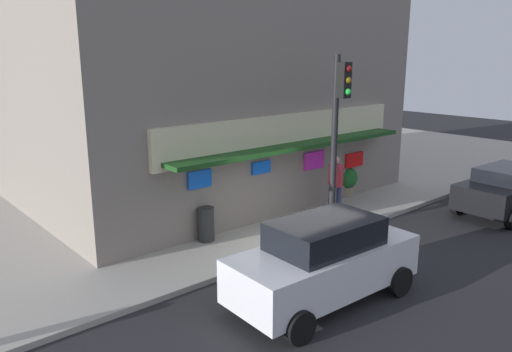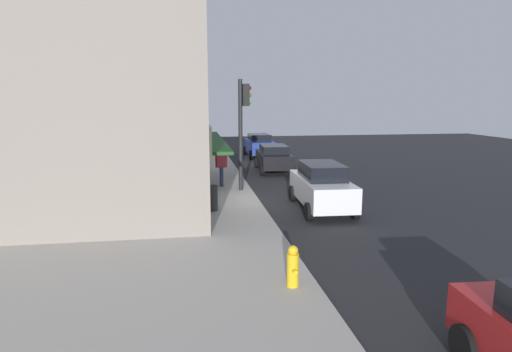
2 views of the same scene
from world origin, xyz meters
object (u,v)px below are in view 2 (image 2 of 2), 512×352
at_px(traffic_light, 243,120).
at_px(pedestrian, 221,165).
at_px(potted_plant_by_doorway, 199,168).
at_px(parked_car_black, 274,158).
at_px(fire_hydrant, 293,267).
at_px(trash_can, 212,198).
at_px(parked_car_white, 322,186).
at_px(parked_car_blue, 259,145).

bearing_deg(traffic_light, pedestrian, 39.83).
bearing_deg(potted_plant_by_doorway, parked_car_black, -58.68).
relative_size(pedestrian, potted_plant_by_doorway, 1.73).
bearing_deg(fire_hydrant, trash_can, 11.71).
bearing_deg(parked_car_black, parked_car_white, -179.55).
relative_size(traffic_light, parked_car_blue, 1.23).
relative_size(traffic_light, potted_plant_by_doorway, 4.65).
xyz_separation_m(trash_can, parked_car_blue, (15.30, -4.27, 0.27)).
bearing_deg(traffic_light, trash_can, 154.90).
height_order(traffic_light, parked_car_white, traffic_light).
relative_size(fire_hydrant, trash_can, 1.00).
xyz_separation_m(trash_can, parked_car_white, (0.01, -4.16, 0.31)).
distance_m(traffic_light, pedestrian, 2.55).
bearing_deg(parked_car_blue, trash_can, 164.40).
xyz_separation_m(pedestrian, parked_car_white, (-4.45, -3.47, -0.22)).
xyz_separation_m(fire_hydrant, parked_car_blue, (22.03, -2.88, 0.28)).
distance_m(pedestrian, parked_car_black, 5.62).
height_order(parked_car_white, parked_car_blue, parked_car_white).
height_order(pedestrian, potted_plant_by_doorway, pedestrian).
relative_size(fire_hydrant, potted_plant_by_doorway, 0.88).
bearing_deg(trash_can, potted_plant_by_doorway, 2.65).
distance_m(trash_can, parked_car_black, 9.82).
xyz_separation_m(pedestrian, potted_plant_by_doorway, (1.80, 0.98, -0.41)).
bearing_deg(pedestrian, parked_car_white, -142.07).
distance_m(parked_car_blue, parked_car_black, 6.38).
relative_size(trash_can, potted_plant_by_doorway, 0.88).
bearing_deg(traffic_light, parked_car_black, -24.34).
bearing_deg(parked_car_blue, traffic_light, 167.29).
bearing_deg(pedestrian, parked_car_black, -37.27).
xyz_separation_m(traffic_light, trash_can, (-3.39, 1.59, -2.67)).
bearing_deg(fire_hydrant, pedestrian, 3.58).
bearing_deg(trash_can, parked_car_black, -24.63).
xyz_separation_m(parked_car_blue, parked_car_black, (-6.38, 0.18, -0.06)).
relative_size(pedestrian, parked_car_white, 0.43).
distance_m(potted_plant_by_doorway, parked_car_white, 7.67).
xyz_separation_m(potted_plant_by_doorway, parked_car_black, (2.67, -4.38, 0.09)).
distance_m(fire_hydrant, parked_car_black, 15.88).
height_order(traffic_light, parked_car_blue, traffic_light).
xyz_separation_m(trash_can, parked_car_black, (8.92, -4.09, 0.21)).
xyz_separation_m(parked_car_white, parked_car_black, (8.91, 0.07, -0.10)).
height_order(traffic_light, fire_hydrant, traffic_light).
bearing_deg(trash_can, traffic_light, -25.10).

